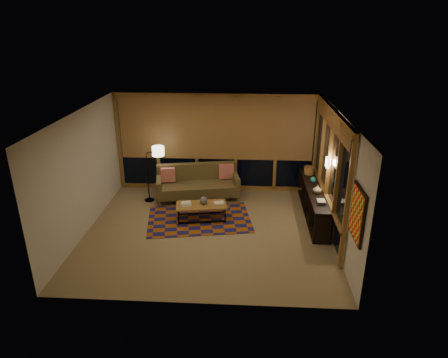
# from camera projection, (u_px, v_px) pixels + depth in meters

# --- Properties ---
(floor) EXTENTS (5.50, 5.00, 0.01)m
(floor) POSITION_uv_depth(u_px,v_px,m) (208.00, 231.00, 9.10)
(floor) COLOR #A1875E
(floor) RESTS_ON ground
(ceiling) EXTENTS (5.50, 5.00, 0.01)m
(ceiling) POSITION_uv_depth(u_px,v_px,m) (206.00, 114.00, 8.09)
(ceiling) COLOR silver
(ceiling) RESTS_ON walls
(walls) EXTENTS (5.51, 5.01, 2.70)m
(walls) POSITION_uv_depth(u_px,v_px,m) (207.00, 176.00, 8.59)
(walls) COLOR silver
(walls) RESTS_ON floor
(window_wall_back) EXTENTS (5.30, 0.16, 2.60)m
(window_wall_back) POSITION_uv_depth(u_px,v_px,m) (216.00, 143.00, 10.84)
(window_wall_back) COLOR #A17039
(window_wall_back) RESTS_ON walls
(window_wall_right) EXTENTS (0.16, 3.70, 2.60)m
(window_wall_right) POSITION_uv_depth(u_px,v_px,m) (328.00, 169.00, 9.00)
(window_wall_right) COLOR #A17039
(window_wall_right) RESTS_ON walls
(wall_art) EXTENTS (0.06, 0.74, 0.94)m
(wall_art) POSITION_uv_depth(u_px,v_px,m) (357.00, 214.00, 6.69)
(wall_art) COLOR #EE0706
(wall_art) RESTS_ON walls
(wall_sconce) EXTENTS (0.12, 0.18, 0.22)m
(wall_sconce) POSITION_uv_depth(u_px,v_px,m) (327.00, 162.00, 8.79)
(wall_sconce) COLOR #FFECCA
(wall_sconce) RESTS_ON walls
(sofa) EXTENTS (2.26, 1.26, 0.87)m
(sofa) POSITION_uv_depth(u_px,v_px,m) (198.00, 183.00, 10.59)
(sofa) COLOR brown
(sofa) RESTS_ON floor
(pillow_left) EXTENTS (0.39, 0.18, 0.38)m
(pillow_left) POSITION_uv_depth(u_px,v_px,m) (168.00, 176.00, 10.55)
(pillow_left) COLOR red
(pillow_left) RESTS_ON sofa
(pillow_right) EXTENTS (0.42, 0.21, 0.40)m
(pillow_right) POSITION_uv_depth(u_px,v_px,m) (226.00, 172.00, 10.80)
(pillow_right) COLOR red
(pillow_right) RESTS_ON sofa
(area_rug) EXTENTS (2.68, 2.02, 0.01)m
(area_rug) POSITION_uv_depth(u_px,v_px,m) (199.00, 219.00, 9.62)
(area_rug) COLOR #95470F
(area_rug) RESTS_ON floor
(coffee_table) EXTENTS (1.26, 0.72, 0.40)m
(coffee_table) POSITION_uv_depth(u_px,v_px,m) (202.00, 212.00, 9.54)
(coffee_table) COLOR #A17039
(coffee_table) RESTS_ON floor
(book_stack_a) EXTENTS (0.28, 0.25, 0.07)m
(book_stack_a) POSITION_uv_depth(u_px,v_px,m) (186.00, 204.00, 9.41)
(book_stack_a) COLOR white
(book_stack_a) RESTS_ON coffee_table
(book_stack_b) EXTENTS (0.27, 0.23, 0.05)m
(book_stack_b) POSITION_uv_depth(u_px,v_px,m) (219.00, 203.00, 9.48)
(book_stack_b) COLOR white
(book_stack_b) RESTS_ON coffee_table
(ceramic_pot) EXTENTS (0.24, 0.24, 0.18)m
(ceramic_pot) POSITION_uv_depth(u_px,v_px,m) (204.00, 200.00, 9.47)
(ceramic_pot) COLOR #2F2F34
(ceramic_pot) RESTS_ON coffee_table
(floor_lamp) EXTENTS (0.58, 0.54, 1.45)m
(floor_lamp) POSITION_uv_depth(u_px,v_px,m) (148.00, 175.00, 10.36)
(floor_lamp) COLOR black
(floor_lamp) RESTS_ON floor
(bookshelf) EXTENTS (0.40, 2.90, 0.73)m
(bookshelf) POSITION_uv_depth(u_px,v_px,m) (313.00, 201.00, 9.75)
(bookshelf) COLOR black
(bookshelf) RESTS_ON floor
(basket) EXTENTS (0.30, 0.30, 0.20)m
(basket) POSITION_uv_depth(u_px,v_px,m) (309.00, 170.00, 10.40)
(basket) COLOR olive
(basket) RESTS_ON bookshelf
(teal_bowl) EXTENTS (0.16, 0.16, 0.15)m
(teal_bowl) POSITION_uv_depth(u_px,v_px,m) (313.00, 180.00, 9.85)
(teal_bowl) COLOR #1F8477
(teal_bowl) RESTS_ON bookshelf
(vase) EXTENTS (0.21, 0.21, 0.21)m
(vase) POSITION_uv_depth(u_px,v_px,m) (317.00, 189.00, 9.23)
(vase) COLOR tan
(vase) RESTS_ON bookshelf
(shelf_book_stack) EXTENTS (0.22, 0.27, 0.07)m
(shelf_book_stack) POSITION_uv_depth(u_px,v_px,m) (321.00, 202.00, 8.75)
(shelf_book_stack) COLOR white
(shelf_book_stack) RESTS_ON bookshelf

